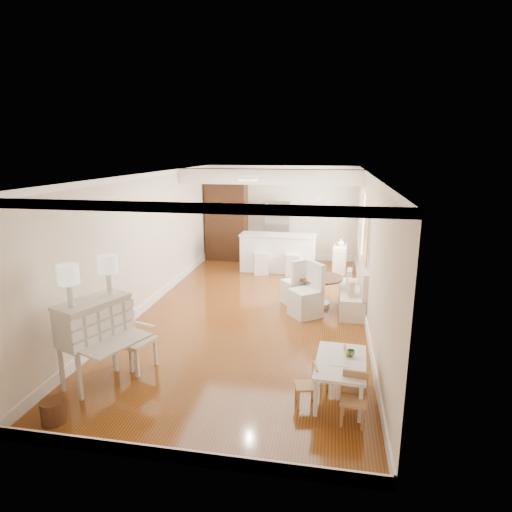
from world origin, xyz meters
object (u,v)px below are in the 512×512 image
(gustavian_armchair, at_px, (135,340))
(bar_stool_left, at_px, (261,257))
(slip_chair_far, at_px, (296,281))
(wicker_basket, at_px, (53,411))
(dining_table, at_px, (320,291))
(sideboard, at_px, (340,259))
(fridge, at_px, (289,232))
(kids_chair_a, at_px, (306,385))
(bar_stool_right, at_px, (292,258))
(pantry_cabinet, at_px, (227,222))
(secretary_bureau, at_px, (96,341))
(kids_chair_b, at_px, (336,368))
(breakfast_counter, at_px, (278,253))
(slip_chair_near, at_px, (306,290))
(kids_table, at_px, (340,379))
(kids_chair_c, at_px, (353,399))

(gustavian_armchair, xyz_separation_m, bar_stool_left, (1.03, 5.40, 0.01))
(gustavian_armchair, relative_size, slip_chair_far, 0.90)
(wicker_basket, bearing_deg, dining_table, 56.47)
(dining_table, distance_m, sideboard, 2.78)
(fridge, bearing_deg, kids_chair_a, -82.38)
(wicker_basket, xyz_separation_m, bar_stool_right, (2.27, 6.86, 0.31))
(kids_chair_a, xyz_separation_m, pantry_cabinet, (-2.88, 7.33, 0.87))
(secretary_bureau, xyz_separation_m, sideboard, (3.47, 6.40, -0.25))
(gustavian_armchair, height_order, bar_stool_left, bar_stool_left)
(kids_chair_b, bearing_deg, pantry_cabinet, -160.13)
(gustavian_armchair, relative_size, bar_stool_right, 1.01)
(breakfast_counter, xyz_separation_m, bar_stool_right, (0.43, -0.31, -0.05))
(fridge, bearing_deg, slip_chair_far, -81.63)
(slip_chair_far, distance_m, sideboard, 2.87)
(gustavian_armchair, height_order, wicker_basket, gustavian_armchair)
(slip_chair_far, xyz_separation_m, sideboard, (0.95, 2.71, -0.15))
(bar_stool_left, bearing_deg, gustavian_armchair, -116.05)
(gustavian_armchair, xyz_separation_m, dining_table, (2.67, 3.20, -0.14))
(kids_chair_a, bearing_deg, sideboard, 163.44)
(slip_chair_near, distance_m, fridge, 4.30)
(kids_chair_a, relative_size, slip_chair_far, 0.55)
(kids_chair_a, height_order, pantry_cabinet, pantry_cabinet)
(sideboard, bearing_deg, kids_table, -87.68)
(bar_stool_left, xyz_separation_m, pantry_cabinet, (-1.29, 1.42, 0.68))
(gustavian_armchair, xyz_separation_m, kids_chair_c, (3.21, -0.81, -0.14))
(fridge, bearing_deg, wicker_basket, -103.96)
(wicker_basket, distance_m, breakfast_counter, 7.42)
(kids_chair_b, distance_m, fridge, 6.98)
(slip_chair_near, bearing_deg, bar_stool_right, 153.16)
(kids_chair_a, height_order, bar_stool_right, bar_stool_right)
(slip_chair_near, bearing_deg, kids_table, -24.68)
(kids_chair_a, distance_m, slip_chair_near, 3.11)
(kids_chair_a, xyz_separation_m, sideboard, (0.50, 6.46, 0.09))
(slip_chair_near, distance_m, breakfast_counter, 3.31)
(gustavian_armchair, bearing_deg, kids_chair_a, -85.84)
(kids_chair_a, bearing_deg, dining_table, 166.99)
(slip_chair_near, bearing_deg, breakfast_counter, 159.47)
(dining_table, xyz_separation_m, bar_stool_left, (-1.64, 2.19, 0.15))
(kids_chair_c, bearing_deg, secretary_bureau, -178.57)
(kids_chair_c, bearing_deg, kids_chair_b, 112.30)
(breakfast_counter, bearing_deg, kids_chair_b, -74.85)
(bar_stool_right, xyz_separation_m, sideboard, (1.24, 0.52, -0.09))
(slip_chair_near, distance_m, sideboard, 3.45)
(secretary_bureau, height_order, pantry_cabinet, pantry_cabinet)
(wicker_basket, distance_m, kids_chair_c, 3.68)
(slip_chair_near, height_order, bar_stool_left, slip_chair_near)
(gustavian_armchair, distance_m, kids_chair_a, 2.67)
(kids_table, height_order, slip_chair_near, slip_chair_near)
(kids_table, height_order, kids_chair_c, kids_chair_c)
(slip_chair_near, bearing_deg, gustavian_armchair, -80.66)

